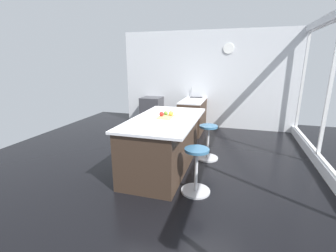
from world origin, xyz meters
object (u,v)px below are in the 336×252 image
Objects in this scene: cutting_board at (166,117)px; apple_yellow at (171,113)px; stool_middle at (196,172)px; apple_green at (166,113)px; kitchen_island at (163,143)px; oven_range at (152,111)px; apple_red at (162,114)px; stool_by_window at (208,143)px.

apple_yellow is (-0.08, 0.07, 0.05)m from cutting_board.
stool_middle is 9.71× the size of apple_green.
apple_yellow reaches higher than kitchen_island.
cutting_board is at bearing 18.47° from apple_green.
apple_green is (-0.10, -0.03, 0.05)m from cutting_board.
cutting_board reaches higher than kitchen_island.
apple_yellow is (-0.79, -0.62, 0.69)m from stool_middle.
apple_green is at bearing -104.07° from apple_yellow.
oven_range is 0.41× the size of kitchen_island.
kitchen_island is 26.39× the size of apple_red.
cutting_board is (0.62, -0.69, 0.64)m from stool_by_window.
stool_middle is (0.66, 0.73, -0.15)m from kitchen_island.
stool_by_window is 9.71× the size of apple_green.
apple_yellow reaches higher than apple_red.
apple_red is 0.17m from apple_yellow.
apple_red is at bearing -18.81° from apple_green.
kitchen_island is 29.35× the size of apple_green.
stool_by_window is at bearing 132.06° from cutting_board.
apple_yellow is (0.03, 0.10, 0.01)m from apple_green.
kitchen_island is 1.00m from stool_by_window.
stool_middle is at bearing 47.69° from apple_red.
apple_red is (0.64, -0.76, 0.69)m from stool_by_window.
apple_red reaches higher than kitchen_island.
apple_yellow is (-0.12, 0.12, 0.53)m from kitchen_island.
cutting_board reaches higher than oven_range.
apple_red is at bearing -133.33° from kitchen_island.
apple_red reaches higher than apple_green.
kitchen_island is at bearing 46.67° from apple_red.
oven_range is 1.24× the size of stool_middle.
oven_range is 3.05m from apple_green.
stool_by_window is at bearing 42.44° from oven_range.
apple_yellow is at bearing 75.93° from apple_green.
apple_green is (0.52, -0.72, 0.68)m from stool_by_window.
cutting_board is 0.12m from apple_green.
kitchen_island is 3.02× the size of stool_middle.
apple_green is at bearing 175.54° from kitchen_island.
apple_green is at bearing 161.19° from apple_red.
apple_red is (-0.69, -0.76, 0.69)m from stool_middle.
kitchen_island is 0.55m from apple_green.
kitchen_island reaches higher than oven_range.
apple_green reaches higher than cutting_board.
apple_green is at bearing -54.39° from stool_by_window.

